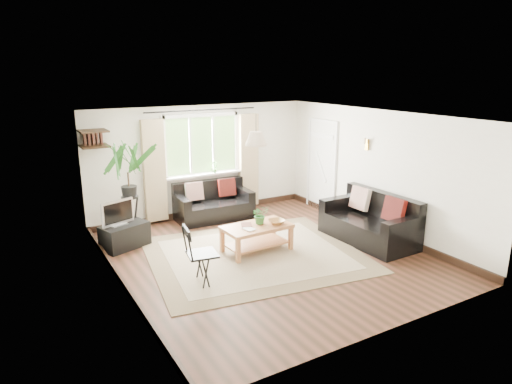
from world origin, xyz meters
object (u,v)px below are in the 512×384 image
tv_stand (125,236)px  palm_stand (129,193)px  sofa_back (214,202)px  coffee_table (257,238)px  sofa_right (369,219)px  folding_chair (202,255)px

tv_stand → palm_stand: 0.79m
sofa_back → coffee_table: size_ratio=1.35×
sofa_right → tv_stand: (-4.02, 1.98, -0.21)m
sofa_back → sofa_right: sofa_right is taller
sofa_right → folding_chair: folding_chair is taller
coffee_table → palm_stand: 2.50m
coffee_table → tv_stand: (-1.96, 1.37, -0.02)m
sofa_back → palm_stand: 2.00m
tv_stand → folding_chair: 2.14m
sofa_right → coffee_table: bearing=-107.6°
tv_stand → palm_stand: (0.21, 0.28, 0.71)m
sofa_right → folding_chair: 3.38m
tv_stand → folding_chair: size_ratio=0.89×
sofa_right → folding_chair: bearing=-90.2°
sofa_back → coffee_table: (-0.12, -2.03, -0.14)m
sofa_right → palm_stand: 4.46m
palm_stand → coffee_table: bearing=-43.2°
sofa_back → coffee_table: 2.04m
palm_stand → folding_chair: bearing=-79.6°
palm_stand → sofa_back: bearing=11.6°
coffee_table → sofa_back: bearing=86.5°
sofa_back → sofa_right: (1.93, -2.64, 0.05)m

